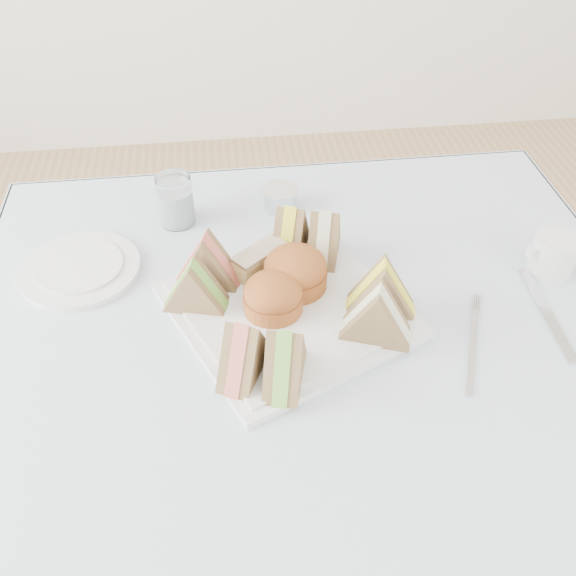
{
  "coord_description": "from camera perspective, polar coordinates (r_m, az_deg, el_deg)",
  "views": [
    {
      "loc": [
        -0.11,
        -0.59,
        1.41
      ],
      "look_at": [
        -0.03,
        0.09,
        0.8
      ],
      "focal_mm": 40.0,
      "sensor_mm": 36.0,
      "label": 1
    }
  ],
  "objects": [
    {
      "name": "sandwich_br_a",
      "position": [
        1.02,
        3.26,
        4.83
      ],
      "size": [
        0.07,
        0.11,
        0.09
      ],
      "primitive_type": null,
      "rotation": [
        0.0,
        0.0,
        -1.85
      ],
      "color": "olive",
      "rests_on": "serving_plate"
    },
    {
      "name": "fork",
      "position": [
        0.94,
        16.07,
        -5.36
      ],
      "size": [
        0.07,
        0.16,
        0.0
      ],
      "primitive_type": "cube",
      "rotation": [
        0.0,
        0.0,
        -0.39
      ],
      "color": "silver",
      "rests_on": "tablecloth"
    },
    {
      "name": "tea_strainer",
      "position": [
        1.16,
        -0.71,
        7.87
      ],
      "size": [
        0.08,
        0.08,
        0.04
      ],
      "primitive_type": "cylinder",
      "rotation": [
        0.0,
        0.0,
        -0.24
      ],
      "color": "silver",
      "rests_on": "tablecloth"
    },
    {
      "name": "knife",
      "position": [
        1.03,
        22.0,
        -2.1
      ],
      "size": [
        0.02,
        0.2,
        0.0
      ],
      "primitive_type": "cube",
      "rotation": [
        0.0,
        0.0,
        -0.04
      ],
      "color": "silver",
      "rests_on": "tablecloth"
    },
    {
      "name": "sandwich_br_b",
      "position": [
        1.03,
        0.23,
        5.25
      ],
      "size": [
        0.08,
        0.11,
        0.09
      ],
      "primitive_type": null,
      "rotation": [
        0.0,
        0.0,
        -1.94
      ],
      "color": "olive",
      "rests_on": "serving_plate"
    },
    {
      "name": "table",
      "position": [
        1.2,
        2.08,
        -18.3
      ],
      "size": [
        0.9,
        0.9,
        0.74
      ],
      "primitive_type": "cube",
      "color": "brown",
      "rests_on": "floor"
    },
    {
      "name": "scone_left",
      "position": [
        0.92,
        -1.34,
        -0.67
      ],
      "size": [
        0.12,
        0.12,
        0.06
      ],
      "primitive_type": "cylinder",
      "rotation": [
        0.0,
        0.0,
        0.44
      ],
      "color": "brown",
      "rests_on": "serving_plate"
    },
    {
      "name": "pastry_slice",
      "position": [
        1.0,
        -2.54,
        2.44
      ],
      "size": [
        0.09,
        0.08,
        0.04
      ],
      "primitive_type": "cube",
      "rotation": [
        0.0,
        0.0,
        0.67
      ],
      "color": "tan",
      "rests_on": "serving_plate"
    },
    {
      "name": "sandwich_fr_b",
      "position": [
        0.89,
        7.94,
        -2.14
      ],
      "size": [
        0.11,
        0.08,
        0.09
      ],
      "primitive_type": null,
      "rotation": [
        0.0,
        0.0,
        -0.36
      ],
      "color": "olive",
      "rests_on": "serving_plate"
    },
    {
      "name": "sandwich_fl_b",
      "position": [
        0.82,
        -0.28,
        -5.96
      ],
      "size": [
        0.07,
        0.11,
        0.09
      ],
      "primitive_type": null,
      "rotation": [
        0.0,
        0.0,
        1.3
      ],
      "color": "olive",
      "rests_on": "serving_plate"
    },
    {
      "name": "sandwich_fr_a",
      "position": [
        0.93,
        8.38,
        0.14
      ],
      "size": [
        0.11,
        0.07,
        0.09
      ],
      "primitive_type": null,
      "rotation": [
        0.0,
        0.0,
        -0.23
      ],
      "color": "olive",
      "rests_on": "serving_plate"
    },
    {
      "name": "tablecloth",
      "position": [
        0.9,
        2.65,
        -6.37
      ],
      "size": [
        1.02,
        1.02,
        0.01
      ],
      "primitive_type": "cube",
      "color": "silver",
      "rests_on": "table"
    },
    {
      "name": "sandwich_fl_a",
      "position": [
        0.83,
        -3.97,
        -5.32
      ],
      "size": [
        0.08,
        0.11,
        0.09
      ],
      "primitive_type": null,
      "rotation": [
        0.0,
        0.0,
        1.12
      ],
      "color": "olive",
      "rests_on": "serving_plate"
    },
    {
      "name": "scone_right",
      "position": [
        0.96,
        0.65,
        1.55
      ],
      "size": [
        0.14,
        0.14,
        0.06
      ],
      "primitive_type": "cylinder",
      "rotation": [
        0.0,
        0.0,
        0.71
      ],
      "color": "brown",
      "rests_on": "serving_plate"
    },
    {
      "name": "side_plate",
      "position": [
        1.08,
        -17.99,
        1.61
      ],
      "size": [
        0.24,
        0.24,
        0.01
      ],
      "primitive_type": "cylinder",
      "rotation": [
        0.0,
        0.0,
        -0.34
      ],
      "color": "silver",
      "rests_on": "tablecloth"
    },
    {
      "name": "serving_plate",
      "position": [
        0.95,
        0.0,
        -1.97
      ],
      "size": [
        0.41,
        0.41,
        0.01
      ],
      "primitive_type": "cube",
      "rotation": [
        0.0,
        0.0,
        0.43
      ],
      "color": "silver",
      "rests_on": "tablecloth"
    },
    {
      "name": "creamer_jug",
      "position": [
        1.1,
        22.56,
        2.8
      ],
      "size": [
        0.08,
        0.08,
        0.06
      ],
      "primitive_type": "cylinder",
      "rotation": [
        0.0,
        0.0,
        0.13
      ],
      "color": "silver",
      "rests_on": "tablecloth"
    },
    {
      "name": "water_glass",
      "position": [
        1.13,
        -9.96,
        7.69
      ],
      "size": [
        0.07,
        0.07,
        0.09
      ],
      "primitive_type": "cylinder",
      "rotation": [
        0.0,
        0.0,
        0.09
      ],
      "color": "white",
      "rests_on": "tablecloth"
    },
    {
      "name": "sandwich_bl_a",
      "position": [
        0.93,
        -8.31,
        0.35
      ],
      "size": [
        0.1,
        0.07,
        0.08
      ],
      "primitive_type": null,
      "rotation": [
        0.0,
        0.0,
        2.87
      ],
      "color": "olive",
      "rests_on": "serving_plate"
    },
    {
      "name": "sandwich_bl_b",
      "position": [
        0.97,
        -7.24,
        2.56
      ],
      "size": [
        0.11,
        0.07,
        0.09
      ],
      "primitive_type": null,
      "rotation": [
        0.0,
        0.0,
        2.84
      ],
      "color": "olive",
      "rests_on": "serving_plate"
    }
  ]
}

